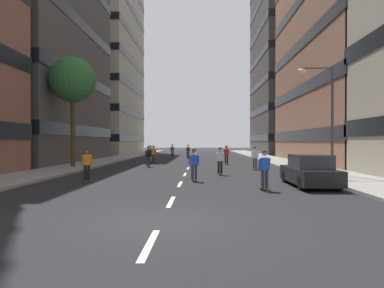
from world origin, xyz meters
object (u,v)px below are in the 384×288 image
object	(u,v)px
skater_1	(220,160)
skater_4	(172,150)
skater_6	(194,163)
skater_8	(265,168)
streetlamp_right	(326,108)
skater_9	(154,154)
skater_10	(226,154)
skater_2	(148,155)
skater_7	(150,152)
skater_5	(188,151)
parked_car_near	(310,172)
skater_0	(255,157)
skater_3	(87,163)
street_tree_near	(73,81)

from	to	relation	value
skater_1	skater_4	xyz separation A→B (m)	(-5.12, 23.94, 0.03)
skater_6	skater_8	size ratio (longest dim) A/B	1.00
streetlamp_right	skater_9	world-z (taller)	streetlamp_right
streetlamp_right	skater_10	distance (m)	13.05
skater_9	streetlamp_right	bearing A→B (deg)	-44.39
skater_2	skater_7	bearing A→B (deg)	97.18
skater_8	streetlamp_right	bearing A→B (deg)	50.49
skater_5	skater_10	distance (m)	11.04
parked_car_near	skater_8	bearing A→B (deg)	-147.12
skater_0	skater_3	distance (m)	12.80
skater_6	skater_10	size ratio (longest dim) A/B	1.00
skater_10	parked_car_near	bearing A→B (deg)	-79.85
skater_2	skater_10	world-z (taller)	same
skater_3	skater_8	size ratio (longest dim) A/B	1.00
skater_9	skater_3	bearing A→B (deg)	-95.84
skater_2	skater_9	distance (m)	4.06
street_tree_near	skater_7	distance (m)	11.04
skater_0	skater_10	distance (m)	6.68
parked_car_near	skater_10	world-z (taller)	skater_10
skater_1	skater_7	distance (m)	14.51
parked_car_near	skater_0	size ratio (longest dim) A/B	2.47
skater_0	skater_1	distance (m)	4.83
skater_7	skater_8	bearing A→B (deg)	-68.11
skater_0	skater_7	size ratio (longest dim) A/B	1.00
skater_6	skater_7	size ratio (longest dim) A/B	1.00
skater_2	skater_3	xyz separation A→B (m)	(-1.63, -10.47, -0.03)
skater_2	skater_8	world-z (taller)	same
skater_2	skater_5	xyz separation A→B (m)	(2.76, 14.12, 0.00)
skater_10	street_tree_near	bearing A→B (deg)	-158.19
skater_4	streetlamp_right	bearing A→B (deg)	-65.63
parked_car_near	skater_1	bearing A→B (deg)	126.66
skater_9	skater_7	bearing A→B (deg)	105.50
skater_3	skater_0	bearing A→B (deg)	37.83
streetlamp_right	skater_1	world-z (taller)	streetlamp_right
skater_4	parked_car_near	bearing A→B (deg)	-72.73
skater_2	skater_5	world-z (taller)	same
skater_2	skater_7	world-z (taller)	same
skater_7	skater_0	bearing A→B (deg)	-44.40
skater_0	skater_6	bearing A→B (deg)	-120.60
skater_6	streetlamp_right	bearing A→B (deg)	16.72
skater_4	skater_8	world-z (taller)	same
skater_8	skater_0	bearing A→B (deg)	83.26
skater_1	skater_2	world-z (taller)	same
skater_1	skater_8	distance (m)	7.10
skater_8	street_tree_near	bearing A→B (deg)	136.99
parked_car_near	skater_3	world-z (taller)	skater_3
street_tree_near	skater_1	size ratio (longest dim) A/B	4.95
streetlamp_right	skater_4	size ratio (longest dim) A/B	3.65
skater_0	skater_9	size ratio (longest dim) A/B	1.00
skater_9	skater_10	size ratio (longest dim) A/B	1.00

